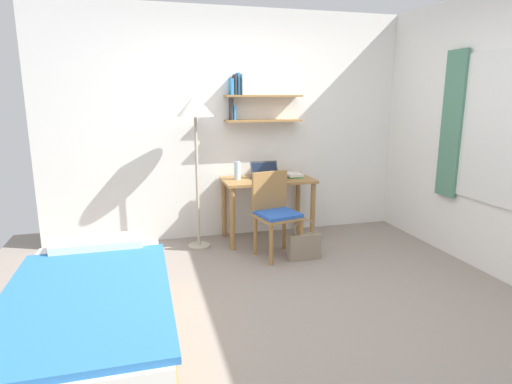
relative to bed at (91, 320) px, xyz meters
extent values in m
plane|color=gray|center=(1.46, 0.19, -0.24)|extent=(5.28, 5.28, 0.00)
cube|color=white|center=(1.46, 2.22, 1.06)|extent=(4.40, 0.05, 2.60)
cube|color=#9E703D|center=(1.74, 2.08, 1.12)|extent=(0.88, 0.22, 0.02)
cube|color=#333338|center=(1.37, 2.11, 1.25)|extent=(0.02, 0.14, 0.24)
cube|color=#3384C6|center=(1.40, 2.11, 1.22)|extent=(0.02, 0.14, 0.16)
cube|color=#9E703D|center=(1.74, 2.08, 1.40)|extent=(0.88, 0.22, 0.02)
cube|color=#3384C6|center=(1.38, 2.11, 1.50)|extent=(0.03, 0.15, 0.18)
cube|color=#333338|center=(1.42, 2.11, 1.52)|extent=(0.02, 0.14, 0.22)
cube|color=#3384C6|center=(1.45, 2.12, 1.53)|extent=(0.02, 0.14, 0.24)
cube|color=silver|center=(1.49, 2.10, 1.53)|extent=(0.02, 0.17, 0.23)
cube|color=silver|center=(3.45, 0.47, 1.11)|extent=(0.02, 0.90, 1.37)
cube|color=white|center=(3.46, 0.47, 1.11)|extent=(0.01, 0.84, 1.31)
cube|color=#4C7F66|center=(3.42, 1.03, 1.11)|extent=(0.03, 0.28, 1.47)
cube|color=#9E703D|center=(0.00, -0.01, -0.10)|extent=(0.97, 1.91, 0.28)
cube|color=silver|center=(0.00, -0.01, 0.12)|extent=(0.93, 1.86, 0.16)
cube|color=#2D70B7|center=(0.00, -0.12, 0.22)|extent=(0.99, 1.57, 0.04)
cube|color=white|center=(0.00, 0.74, 0.25)|extent=(0.68, 0.28, 0.10)
cube|color=#9E703D|center=(1.74, 1.89, 0.47)|extent=(1.02, 0.57, 0.03)
cylinder|color=#9E703D|center=(1.28, 1.66, 0.11)|extent=(0.06, 0.06, 0.69)
cylinder|color=#9E703D|center=(2.20, 1.66, 0.11)|extent=(0.06, 0.06, 0.69)
cylinder|color=#9E703D|center=(1.28, 2.13, 0.11)|extent=(0.06, 0.06, 0.69)
cylinder|color=#9E703D|center=(2.20, 2.13, 0.11)|extent=(0.06, 0.06, 0.69)
cube|color=#9E703D|center=(1.68, 1.33, 0.19)|extent=(0.50, 0.48, 0.03)
cube|color=blue|center=(1.68, 1.33, 0.22)|extent=(0.46, 0.45, 0.04)
cube|color=#9E703D|center=(1.64, 1.51, 0.44)|extent=(0.40, 0.12, 0.40)
cylinder|color=#9E703D|center=(1.55, 1.13, -0.03)|extent=(0.04, 0.04, 0.42)
cylinder|color=#9E703D|center=(1.89, 1.21, -0.03)|extent=(0.04, 0.04, 0.42)
cylinder|color=#9E703D|center=(1.48, 1.45, -0.03)|extent=(0.04, 0.04, 0.42)
cylinder|color=#9E703D|center=(1.82, 1.53, -0.03)|extent=(0.04, 0.04, 0.42)
cylinder|color=#B2A893|center=(0.93, 1.84, -0.23)|extent=(0.24, 0.24, 0.02)
cylinder|color=#B2A893|center=(0.93, 1.84, 0.49)|extent=(0.03, 0.03, 1.41)
cone|color=silver|center=(0.93, 1.84, 1.30)|extent=(0.38, 0.38, 0.22)
cube|color=#2D2D33|center=(1.71, 1.88, 0.49)|extent=(0.32, 0.20, 0.01)
cube|color=#2D2D33|center=(1.71, 1.94, 0.58)|extent=(0.31, 0.08, 0.18)
cube|color=black|center=(1.71, 1.94, 0.58)|extent=(0.28, 0.07, 0.15)
cylinder|color=silver|center=(1.40, 1.94, 0.58)|extent=(0.07, 0.07, 0.20)
cube|color=#4CA856|center=(2.07, 1.92, 0.49)|extent=(0.16, 0.25, 0.02)
cube|color=silver|center=(2.05, 1.90, 0.52)|extent=(0.19, 0.24, 0.03)
cube|color=gray|center=(1.92, 1.20, -0.11)|extent=(0.33, 0.11, 0.27)
torus|color=gray|center=(1.92, 1.20, 0.08)|extent=(0.23, 0.02, 0.23)
camera|label=1|loc=(0.37, -2.65, 1.39)|focal=29.86mm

